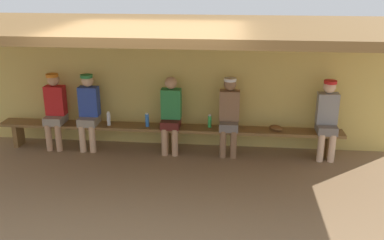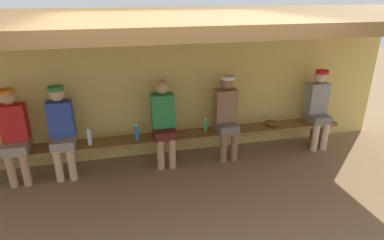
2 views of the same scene
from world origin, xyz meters
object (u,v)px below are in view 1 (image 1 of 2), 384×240
player_in_white (89,108)px  player_with_sunglasses (327,116)px  water_bottle_green (147,120)px  bench (168,130)px  player_shirtless_tan (171,112)px  water_bottle_clear (210,121)px  water_bottle_blue (109,119)px  player_leftmost (229,113)px  player_in_blue (55,107)px  baseball_glove_dark_brown (276,128)px

player_in_white → player_with_sunglasses: same height
player_with_sunglasses → water_bottle_green: bearing=-179.4°
player_with_sunglasses → water_bottle_green: player_with_sunglasses is taller
bench → player_shirtless_tan: bearing=2.9°
water_bottle_clear → player_with_sunglasses: bearing=-1.1°
player_in_white → water_bottle_blue: player_in_white is taller
player_in_white → player_leftmost: (2.46, 0.00, 0.00)m
player_in_white → water_bottle_blue: size_ratio=5.40×
player_shirtless_tan → water_bottle_green: size_ratio=5.40×
bench → player_shirtless_tan: (0.06, 0.00, 0.34)m
water_bottle_clear → player_in_white: bearing=-179.0°
player_in_white → water_bottle_clear: bearing=1.0°
player_shirtless_tan → player_in_blue: bearing=180.0°
water_bottle_clear → baseball_glove_dark_brown: (1.13, -0.05, -0.06)m
bench → player_leftmost: (1.06, 0.00, 0.36)m
player_shirtless_tan → player_leftmost: player_leftmost is taller
player_with_sunglasses → player_leftmost: (-1.63, 0.00, 0.00)m
player_shirtless_tan → baseball_glove_dark_brown: 1.81m
player_with_sunglasses → water_bottle_blue: size_ratio=5.40×
player_in_blue → water_bottle_blue: 0.99m
player_leftmost → water_bottle_blue: bearing=-179.0°
bench → player_with_sunglasses: player_with_sunglasses is taller
player_shirtless_tan → baseball_glove_dark_brown: (1.80, -0.01, -0.22)m
player_shirtless_tan → player_with_sunglasses: (2.63, 0.00, 0.02)m
baseball_glove_dark_brown → water_bottle_green: bearing=40.9°
bench → baseball_glove_dark_brown: baseball_glove_dark_brown is taller
bench → player_shirtless_tan: 0.35m
player_leftmost → water_bottle_blue: 2.11m
player_shirtless_tan → player_in_white: player_in_white is taller
player_with_sunglasses → baseball_glove_dark_brown: size_ratio=5.60×
baseball_glove_dark_brown → water_bottle_clear: bearing=38.0°
player_with_sunglasses → player_in_blue: 4.70m
water_bottle_blue → water_bottle_green: size_ratio=1.01×
player_leftmost → water_bottle_clear: (-0.33, 0.04, -0.18)m
player_shirtless_tan → water_bottle_clear: player_shirtless_tan is taller
player_with_sunglasses → baseball_glove_dark_brown: bearing=-179.4°
player_shirtless_tan → bench: bearing=-177.1°
player_shirtless_tan → player_with_sunglasses: player_with_sunglasses is taller
player_in_blue → water_bottle_blue: size_ratio=5.40×
bench → water_bottle_clear: size_ratio=26.24×
player_in_white → water_bottle_green: (1.04, -0.03, -0.17)m
player_shirtless_tan → water_bottle_blue: 1.11m
player_in_white → baseball_glove_dark_brown: bearing=-0.2°
player_in_white → player_with_sunglasses: bearing=0.0°
water_bottle_clear → water_bottle_blue: size_ratio=0.92×
baseball_glove_dark_brown → player_with_sunglasses: bearing=-139.0°
player_in_white → water_bottle_green: 1.06m
player_shirtless_tan → player_leftmost: (1.00, 0.00, 0.02)m
player_leftmost → baseball_glove_dark_brown: bearing=-0.6°
water_bottle_clear → water_bottle_green: size_ratio=0.93×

